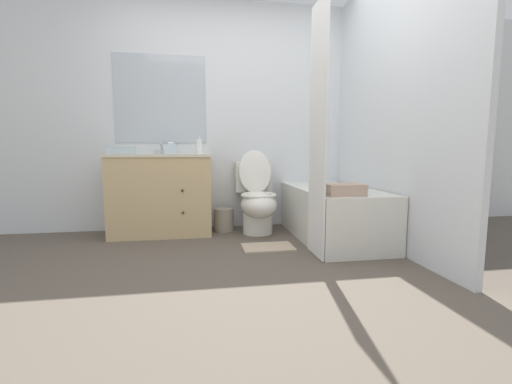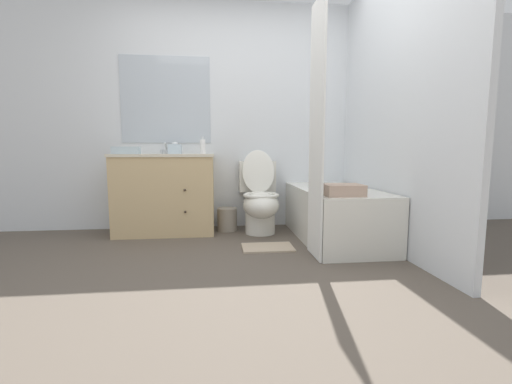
{
  "view_description": "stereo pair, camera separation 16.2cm",
  "coord_description": "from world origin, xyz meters",
  "px_view_note": "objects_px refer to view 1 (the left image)",
  "views": [
    {
      "loc": [
        -0.38,
        -2.25,
        0.86
      ],
      "look_at": [
        0.12,
        0.74,
        0.5
      ],
      "focal_mm": 24.0,
      "sensor_mm": 36.0,
      "label": 1
    },
    {
      "loc": [
        -0.22,
        -2.28,
        0.86
      ],
      "look_at": [
        0.12,
        0.74,
        0.5
      ],
      "focal_mm": 24.0,
      "sensor_mm": 36.0,
      "label": 2
    }
  ],
  "objects_px": {
    "bathtub": "(332,213)",
    "wastebasket": "(224,220)",
    "hand_towel_folded": "(122,150)",
    "tissue_box": "(171,149)",
    "soap_dispenser": "(199,146)",
    "bath_towel_folded": "(343,189)",
    "toilet": "(257,200)",
    "bath_mat": "(268,247)",
    "sink_faucet": "(162,151)",
    "vanity_cabinet": "(161,194)"
  },
  "relations": [
    {
      "from": "toilet",
      "to": "tissue_box",
      "type": "relative_size",
      "value": 6.65
    },
    {
      "from": "bathtub",
      "to": "wastebasket",
      "type": "distance_m",
      "value": 1.16
    },
    {
      "from": "bath_towel_folded",
      "to": "wastebasket",
      "type": "bearing_deg",
      "value": 132.05
    },
    {
      "from": "vanity_cabinet",
      "to": "toilet",
      "type": "height_order",
      "value": "toilet"
    },
    {
      "from": "sink_faucet",
      "to": "bath_towel_folded",
      "type": "xyz_separation_m",
      "value": [
        1.57,
        -1.17,
        -0.32
      ]
    },
    {
      "from": "tissue_box",
      "to": "soap_dispenser",
      "type": "relative_size",
      "value": 0.73
    },
    {
      "from": "wastebasket",
      "to": "bath_mat",
      "type": "xyz_separation_m",
      "value": [
        0.34,
        -0.74,
        -0.12
      ]
    },
    {
      "from": "bathtub",
      "to": "vanity_cabinet",
      "type": "bearing_deg",
      "value": 164.64
    },
    {
      "from": "soap_dispenser",
      "to": "sink_faucet",
      "type": "bearing_deg",
      "value": 160.33
    },
    {
      "from": "wastebasket",
      "to": "hand_towel_folded",
      "type": "bearing_deg",
      "value": -170.96
    },
    {
      "from": "bath_towel_folded",
      "to": "bath_mat",
      "type": "height_order",
      "value": "bath_towel_folded"
    },
    {
      "from": "sink_faucet",
      "to": "bath_mat",
      "type": "distance_m",
      "value": 1.59
    },
    {
      "from": "vanity_cabinet",
      "to": "toilet",
      "type": "relative_size",
      "value": 1.17
    },
    {
      "from": "hand_towel_folded",
      "to": "wastebasket",
      "type": "bearing_deg",
      "value": 9.04
    },
    {
      "from": "bath_mat",
      "to": "wastebasket",
      "type": "bearing_deg",
      "value": 114.56
    },
    {
      "from": "wastebasket",
      "to": "bath_towel_folded",
      "type": "height_order",
      "value": "bath_towel_folded"
    },
    {
      "from": "sink_faucet",
      "to": "bath_towel_folded",
      "type": "relative_size",
      "value": 0.46
    },
    {
      "from": "bathtub",
      "to": "wastebasket",
      "type": "xyz_separation_m",
      "value": [
        -1.04,
        0.49,
        -0.13
      ]
    },
    {
      "from": "toilet",
      "to": "bath_mat",
      "type": "bearing_deg",
      "value": -90.48
    },
    {
      "from": "vanity_cabinet",
      "to": "wastebasket",
      "type": "bearing_deg",
      "value": 2.74
    },
    {
      "from": "tissue_box",
      "to": "soap_dispenser",
      "type": "bearing_deg",
      "value": -3.59
    },
    {
      "from": "vanity_cabinet",
      "to": "soap_dispenser",
      "type": "xyz_separation_m",
      "value": [
        0.4,
        0.04,
        0.49
      ]
    },
    {
      "from": "bathtub",
      "to": "bath_towel_folded",
      "type": "xyz_separation_m",
      "value": [
        -0.12,
        -0.52,
        0.3
      ]
    },
    {
      "from": "soap_dispenser",
      "to": "hand_towel_folded",
      "type": "bearing_deg",
      "value": -167.31
    },
    {
      "from": "vanity_cabinet",
      "to": "toilet",
      "type": "xyz_separation_m",
      "value": [
        0.99,
        -0.1,
        -0.08
      ]
    },
    {
      "from": "sink_faucet",
      "to": "soap_dispenser",
      "type": "height_order",
      "value": "soap_dispenser"
    },
    {
      "from": "bathtub",
      "to": "hand_towel_folded",
      "type": "bearing_deg",
      "value": 170.62
    },
    {
      "from": "bath_mat",
      "to": "hand_towel_folded",
      "type": "bearing_deg",
      "value": 156.39
    },
    {
      "from": "vanity_cabinet",
      "to": "hand_towel_folded",
      "type": "bearing_deg",
      "value": -159.85
    },
    {
      "from": "toilet",
      "to": "soap_dispenser",
      "type": "distance_m",
      "value": 0.83
    },
    {
      "from": "tissue_box",
      "to": "bath_mat",
      "type": "bearing_deg",
      "value": -41.12
    },
    {
      "from": "tissue_box",
      "to": "wastebasket",
      "type": "bearing_deg",
      "value": -2.91
    },
    {
      "from": "vanity_cabinet",
      "to": "soap_dispenser",
      "type": "height_order",
      "value": "soap_dispenser"
    },
    {
      "from": "bathtub",
      "to": "bath_mat",
      "type": "relative_size",
      "value": 3.16
    },
    {
      "from": "sink_faucet",
      "to": "toilet",
      "type": "relative_size",
      "value": 0.16
    },
    {
      "from": "sink_faucet",
      "to": "hand_towel_folded",
      "type": "relative_size",
      "value": 0.56
    },
    {
      "from": "toilet",
      "to": "wastebasket",
      "type": "xyz_separation_m",
      "value": [
        -0.34,
        0.13,
        -0.23
      ]
    },
    {
      "from": "sink_faucet",
      "to": "toilet",
      "type": "bearing_deg",
      "value": -15.84
    },
    {
      "from": "sink_faucet",
      "to": "bath_towel_folded",
      "type": "height_order",
      "value": "sink_faucet"
    },
    {
      "from": "sink_faucet",
      "to": "wastebasket",
      "type": "relative_size",
      "value": 0.57
    },
    {
      "from": "vanity_cabinet",
      "to": "soap_dispenser",
      "type": "bearing_deg",
      "value": 5.78
    },
    {
      "from": "hand_towel_folded",
      "to": "bath_towel_folded",
      "type": "bearing_deg",
      "value": -24.17
    },
    {
      "from": "toilet",
      "to": "bath_mat",
      "type": "height_order",
      "value": "toilet"
    },
    {
      "from": "soap_dispenser",
      "to": "bath_towel_folded",
      "type": "distance_m",
      "value": 1.6
    },
    {
      "from": "toilet",
      "to": "bathtub",
      "type": "distance_m",
      "value": 0.79
    },
    {
      "from": "vanity_cabinet",
      "to": "wastebasket",
      "type": "xyz_separation_m",
      "value": [
        0.65,
        0.03,
        -0.3
      ]
    },
    {
      "from": "hand_towel_folded",
      "to": "bath_mat",
      "type": "relative_size",
      "value": 0.56
    },
    {
      "from": "bath_mat",
      "to": "tissue_box",
      "type": "bearing_deg",
      "value": 138.88
    },
    {
      "from": "toilet",
      "to": "hand_towel_folded",
      "type": "distance_m",
      "value": 1.44
    },
    {
      "from": "hand_towel_folded",
      "to": "bath_mat",
      "type": "bearing_deg",
      "value": -23.61
    }
  ]
}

